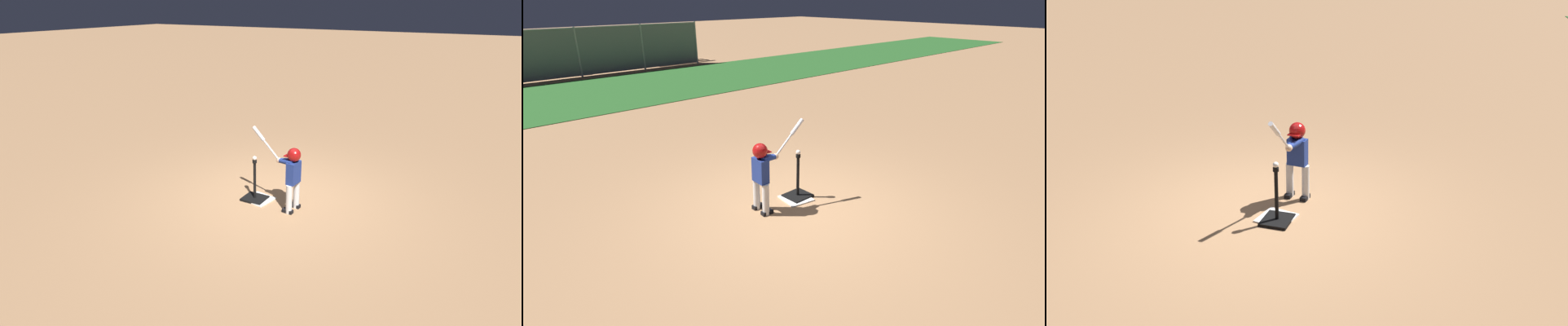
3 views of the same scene
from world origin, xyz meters
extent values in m
plane|color=#AD7F56|center=(0.00, 0.00, 0.00)|extent=(90.00, 90.00, 0.00)
cube|color=#286026|center=(0.00, 10.30, 0.01)|extent=(56.00, 5.68, 0.02)
cylinder|color=#9E9EA3|center=(1.36, 13.93, 0.97)|extent=(0.08, 0.08, 1.95)
cylinder|color=#9E9EA3|center=(4.09, 13.93, 0.97)|extent=(0.08, 0.08, 1.95)
cylinder|color=#9E9EA3|center=(6.81, 13.93, 0.97)|extent=(0.08, 0.08, 1.95)
cube|color=slate|center=(0.00, 13.93, 0.97)|extent=(13.62, 0.02, 1.87)
cylinder|color=#9E9EA3|center=(0.00, 13.93, 1.91)|extent=(13.62, 0.04, 0.04)
cube|color=white|center=(0.20, 0.21, 0.01)|extent=(0.51, 0.51, 0.02)
cube|color=black|center=(0.27, 0.24, 0.02)|extent=(0.41, 0.37, 0.04)
cylinder|color=black|center=(0.27, 0.24, 0.37)|extent=(0.05, 0.05, 0.66)
cylinder|color=black|center=(0.27, 0.24, 0.73)|extent=(0.08, 0.08, 0.05)
cylinder|color=silver|center=(-0.47, 0.39, 0.25)|extent=(0.11, 0.11, 0.50)
cube|color=black|center=(-0.45, 0.39, 0.03)|extent=(0.19, 0.11, 0.06)
cylinder|color=silver|center=(-0.49, 0.15, 0.25)|extent=(0.11, 0.11, 0.50)
cube|color=black|center=(-0.47, 0.15, 0.03)|extent=(0.19, 0.11, 0.06)
cube|color=navy|center=(-0.48, 0.27, 0.69)|extent=(0.16, 0.27, 0.37)
sphere|color=#DBB293|center=(-0.48, 0.27, 0.98)|extent=(0.19, 0.19, 0.19)
sphere|color=maroon|center=(-0.48, 0.27, 1.00)|extent=(0.22, 0.22, 0.22)
cube|color=maroon|center=(-0.39, 0.26, 0.97)|extent=(0.13, 0.18, 0.01)
cylinder|color=navy|center=(-0.34, 0.30, 0.86)|extent=(0.31, 0.18, 0.11)
cylinder|color=navy|center=(-0.34, 0.21, 0.86)|extent=(0.31, 0.14, 0.11)
sphere|color=#DBB293|center=(-0.20, 0.24, 0.84)|extent=(0.10, 0.10, 0.10)
cylinder|color=silver|center=(0.05, 0.22, 1.08)|extent=(0.52, 0.08, 0.49)
cylinder|color=silver|center=(0.21, 0.21, 1.23)|extent=(0.26, 0.08, 0.24)
cylinder|color=black|center=(-0.22, 0.25, 0.83)|extent=(0.05, 0.05, 0.05)
sphere|color=white|center=(0.27, 0.24, 0.79)|extent=(0.07, 0.07, 0.07)
cylinder|color=gray|center=(1.33, 16.76, 0.16)|extent=(0.06, 0.06, 0.31)
cylinder|color=gray|center=(1.07, 14.78, 0.59)|extent=(0.06, 0.06, 1.19)
cylinder|color=gray|center=(1.20, 15.77, 0.75)|extent=(0.31, 2.00, 0.92)
cube|color=gray|center=(5.72, 16.73, 0.33)|extent=(3.09, 0.23, 0.04)
cube|color=gray|center=(5.72, 16.99, 0.04)|extent=(3.09, 0.29, 0.04)
cube|color=gray|center=(5.71, 16.07, 0.66)|extent=(3.09, 0.23, 0.04)
cube|color=gray|center=(5.71, 16.33, 0.37)|extent=(3.09, 0.29, 0.04)
cube|color=gray|center=(5.71, 15.41, 0.99)|extent=(3.09, 0.23, 0.04)
cube|color=gray|center=(5.71, 15.67, 0.70)|extent=(3.09, 0.29, 0.04)
cube|color=gray|center=(5.71, 14.75, 1.32)|extent=(3.09, 0.23, 0.04)
cube|color=gray|center=(5.71, 15.02, 1.03)|extent=(3.09, 0.29, 0.04)
cylinder|color=gray|center=(7.14, 16.98, 0.18)|extent=(0.06, 0.06, 0.35)
cylinder|color=gray|center=(7.13, 14.75, 0.67)|extent=(0.06, 0.06, 1.34)
cylinder|color=gray|center=(7.13, 15.87, 0.85)|extent=(0.06, 2.26, 1.03)
cylinder|color=gray|center=(4.30, 17.00, 0.18)|extent=(0.06, 0.06, 0.35)
cylinder|color=gray|center=(4.29, 14.76, 0.67)|extent=(0.06, 0.06, 1.34)
cylinder|color=gray|center=(4.29, 15.88, 0.85)|extent=(0.06, 2.26, 1.03)
camera|label=1|loc=(-3.03, 5.82, 3.28)|focal=28.00mm
camera|label=2|loc=(-3.96, -4.00, 3.07)|focal=28.00mm
camera|label=3|loc=(5.67, 2.35, 3.15)|focal=35.00mm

